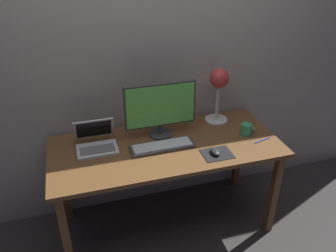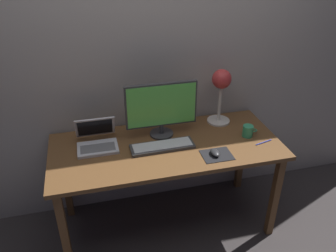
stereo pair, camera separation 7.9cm
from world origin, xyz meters
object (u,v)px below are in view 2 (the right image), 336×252
at_px(desk_lamp, 221,86).
at_px(pen, 264,142).
at_px(keyboard_main, 162,146).
at_px(laptop, 96,138).
at_px(monitor, 161,107).
at_px(mouse, 215,153).
at_px(coffee_mug, 248,131).

xyz_separation_m(desk_lamp, pen, (0.20, -0.37, -0.30)).
bearing_deg(desk_lamp, keyboard_main, -153.44).
height_order(keyboard_main, laptop, laptop).
xyz_separation_m(keyboard_main, pen, (0.71, -0.11, -0.01)).
relative_size(monitor, keyboard_main, 1.15).
height_order(keyboard_main, desk_lamp, desk_lamp).
relative_size(keyboard_main, mouse, 4.61).
xyz_separation_m(monitor, coffee_mug, (0.60, -0.17, -0.18)).
bearing_deg(desk_lamp, laptop, -173.57).
relative_size(keyboard_main, laptop, 1.62).
relative_size(keyboard_main, coffee_mug, 4.03).
bearing_deg(coffee_mug, mouse, -151.57).
xyz_separation_m(coffee_mug, pen, (0.07, -0.11, -0.04)).
height_order(monitor, mouse, monitor).
relative_size(desk_lamp, mouse, 4.46).
distance_m(laptop, mouse, 0.82).
xyz_separation_m(laptop, pen, (1.14, -0.26, -0.05)).
relative_size(mouse, coffee_mug, 0.87).
bearing_deg(laptop, monitor, 2.81).
xyz_separation_m(mouse, pen, (0.39, 0.06, -0.02)).
bearing_deg(mouse, monitor, 129.65).
bearing_deg(desk_lamp, mouse, -114.14).
distance_m(laptop, coffee_mug, 1.08).
bearing_deg(keyboard_main, monitor, 79.22).
xyz_separation_m(desk_lamp, mouse, (-0.19, -0.43, -0.28)).
height_order(mouse, pen, mouse).
height_order(monitor, pen, monitor).
bearing_deg(monitor, keyboard_main, -100.78).
bearing_deg(coffee_mug, monitor, 164.03).
distance_m(monitor, desk_lamp, 0.49).
xyz_separation_m(monitor, laptop, (-0.47, -0.02, -0.17)).
distance_m(laptop, desk_lamp, 0.98).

